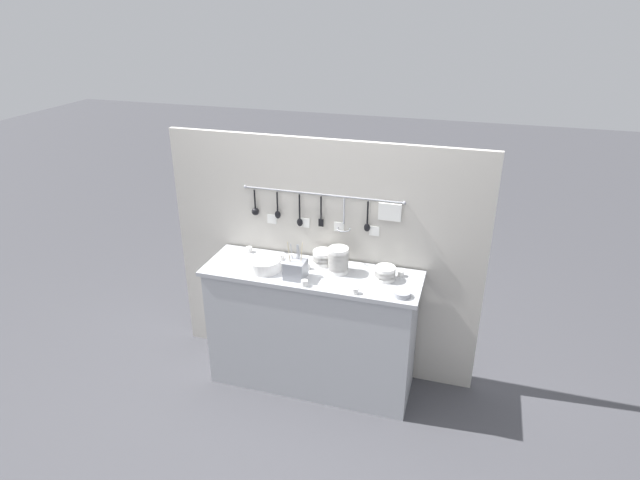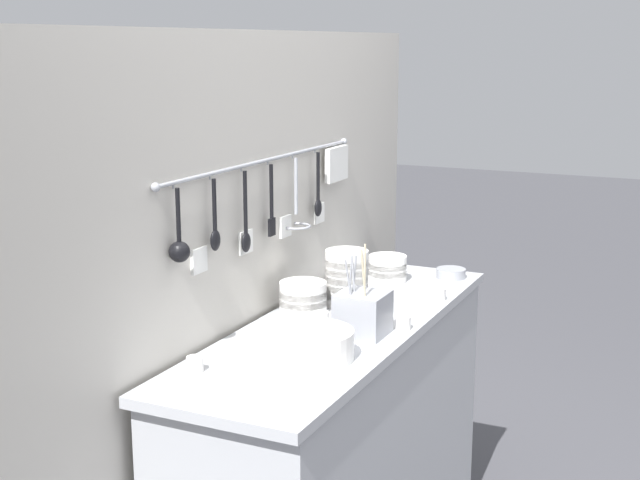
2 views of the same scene
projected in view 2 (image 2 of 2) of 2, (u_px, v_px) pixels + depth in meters
counter at (339, 463)px, 2.83m from camera, size 1.53×0.49×0.94m
back_wall at (261, 320)px, 2.85m from camera, size 2.33×0.11×1.82m
bowl_stack_wide_centre at (388, 268)px, 3.18m from camera, size 0.14×0.14×0.09m
bowl_stack_back_corner at (303, 297)px, 2.81m from camera, size 0.15×0.15×0.10m
bowl_stack_nested_right at (347, 278)px, 2.88m from camera, size 0.14×0.14×0.18m
plate_stack at (311, 344)px, 2.40m from camera, size 0.23×0.23×0.08m
steel_mixing_bowl at (451, 273)px, 3.24m from camera, size 0.11×0.11×0.03m
cutlery_caddy at (363, 313)px, 2.60m from camera, size 0.14×0.14×0.27m
cup_beside_plates at (322, 318)px, 2.70m from camera, size 0.04×0.04×0.04m
cup_front_right at (195, 364)px, 2.31m from camera, size 0.04×0.04×0.04m
cup_edge_far at (300, 321)px, 2.67m from camera, size 0.04×0.04×0.04m
cup_centre at (439, 294)px, 2.95m from camera, size 0.04×0.04×0.04m
cup_mid_row at (267, 328)px, 2.60m from camera, size 0.04×0.04×0.04m
cup_front_left at (377, 268)px, 3.30m from camera, size 0.04×0.04×0.04m
cup_edge_near at (403, 323)px, 2.65m from camera, size 0.04×0.04×0.04m
cup_back_right at (262, 336)px, 2.54m from camera, size 0.04×0.04×0.04m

